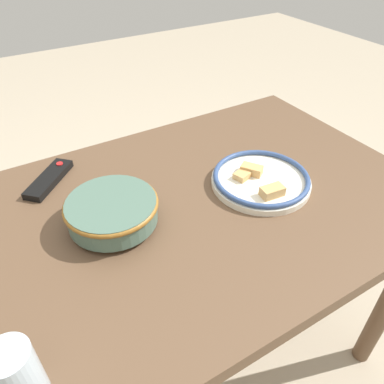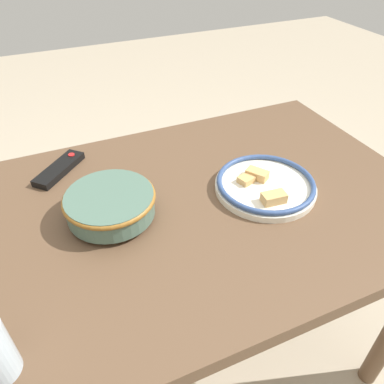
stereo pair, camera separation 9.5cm
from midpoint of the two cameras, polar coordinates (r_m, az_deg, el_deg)
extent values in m
plane|color=#B7A88E|center=(1.57, -0.82, -24.43)|extent=(8.00, 8.00, 0.00)
cube|color=brown|center=(0.97, -1.21, -3.73)|extent=(1.40, 0.82, 0.04)
cylinder|color=brown|center=(1.70, 14.43, -0.48)|extent=(0.06, 0.06, 0.73)
cylinder|color=#4C6B5B|center=(0.94, -9.25, -3.60)|extent=(0.10, 0.10, 0.01)
cylinder|color=#4C6B5B|center=(0.92, -9.47, -1.96)|extent=(0.21, 0.21, 0.06)
cylinder|color=#C67A33|center=(0.92, -9.45, -2.16)|extent=(0.19, 0.19, 0.05)
torus|color=#936023|center=(0.91, -9.61, -0.96)|extent=(0.22, 0.22, 0.01)
cylinder|color=silver|center=(1.04, 13.67, 0.65)|extent=(0.27, 0.27, 0.02)
torus|color=#334C7F|center=(1.03, 13.80, 1.36)|extent=(0.26, 0.26, 0.01)
cube|color=tan|center=(1.03, 10.86, 1.82)|extent=(0.05, 0.04, 0.02)
cube|color=tan|center=(1.05, 12.46, 2.55)|extent=(0.06, 0.07, 0.02)
cube|color=tan|center=(0.98, 15.12, -0.97)|extent=(0.06, 0.04, 0.03)
cube|color=black|center=(1.13, -17.34, 3.29)|extent=(0.16, 0.16, 0.02)
cylinder|color=red|center=(1.16, -15.71, 5.41)|extent=(0.02, 0.02, 0.00)
camera|label=1|loc=(0.05, -87.14, 2.27)|focal=35.00mm
camera|label=2|loc=(0.05, 92.86, -2.27)|focal=35.00mm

